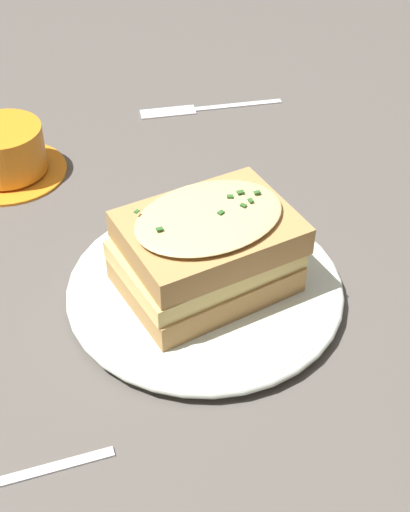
{
  "coord_description": "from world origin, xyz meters",
  "views": [
    {
      "loc": [
        -0.47,
        -0.18,
        0.45
      ],
      "look_at": [
        -0.03,
        -0.03,
        0.05
      ],
      "focal_mm": 50.0,
      "sensor_mm": 36.0,
      "label": 1
    }
  ],
  "objects_px": {
    "dinner_plate": "(205,289)",
    "teacup_with_saucer": "(5,153)",
    "fork": "(195,109)",
    "sandwich": "(207,250)"
  },
  "relations": [
    {
      "from": "dinner_plate",
      "to": "fork",
      "type": "xyz_separation_m",
      "value": [
        0.31,
        0.12,
        -0.01
      ]
    },
    {
      "from": "dinner_plate",
      "to": "teacup_with_saucer",
      "type": "relative_size",
      "value": 1.9
    },
    {
      "from": "dinner_plate",
      "to": "fork",
      "type": "height_order",
      "value": "dinner_plate"
    },
    {
      "from": "sandwich",
      "to": "fork",
      "type": "distance_m",
      "value": 0.34
    },
    {
      "from": "teacup_with_saucer",
      "to": "dinner_plate",
      "type": "bearing_deg",
      "value": 92.53
    },
    {
      "from": "dinner_plate",
      "to": "sandwich",
      "type": "xyz_separation_m",
      "value": [
        0.0,
        -0.0,
        0.04
      ]
    },
    {
      "from": "dinner_plate",
      "to": "fork",
      "type": "relative_size",
      "value": 1.51
    },
    {
      "from": "dinner_plate",
      "to": "teacup_with_saucer",
      "type": "height_order",
      "value": "teacup_with_saucer"
    },
    {
      "from": "teacup_with_saucer",
      "to": "fork",
      "type": "bearing_deg",
      "value": 169.01
    },
    {
      "from": "dinner_plate",
      "to": "fork",
      "type": "bearing_deg",
      "value": 21.53
    }
  ]
}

